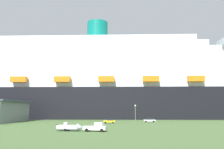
% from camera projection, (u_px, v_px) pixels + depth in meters
% --- Properties ---
extents(ground_plane, '(600.00, 600.00, 0.00)m').
position_uv_depth(ground_plane, '(92.00, 121.00, 107.48)').
color(ground_plane, '#4C6B38').
extents(cruise_ship, '(229.52, 37.91, 62.63)m').
position_uv_depth(cruise_ship, '(143.00, 87.00, 137.95)').
color(cruise_ship, black).
rests_on(cruise_ship, ground_plane).
extents(pickup_truck, '(5.87, 3.08, 2.20)m').
position_uv_depth(pickup_truck, '(96.00, 127.00, 58.50)').
color(pickup_truck, white).
rests_on(pickup_truck, ground_plane).
extents(small_boat_on_trailer, '(7.47, 3.00, 2.15)m').
position_uv_depth(small_boat_on_trailer, '(70.00, 127.00, 59.81)').
color(small_boat_on_trailer, '#595960').
rests_on(small_boat_on_trailer, ground_plane).
extents(street_lamp, '(0.56, 0.56, 6.79)m').
position_uv_depth(street_lamp, '(135.00, 111.00, 83.56)').
color(street_lamp, slate).
rests_on(street_lamp, ground_plane).
extents(parked_car_yellow_taxi, '(4.41, 2.30, 1.58)m').
position_uv_depth(parked_car_yellow_taxi, '(110.00, 121.00, 91.60)').
color(parked_car_yellow_taxi, yellow).
rests_on(parked_car_yellow_taxi, ground_plane).
extents(parked_car_silver_sedan, '(4.81, 2.28, 1.58)m').
position_uv_depth(parked_car_silver_sedan, '(149.00, 120.00, 98.21)').
color(parked_car_silver_sedan, silver).
rests_on(parked_car_silver_sedan, ground_plane).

